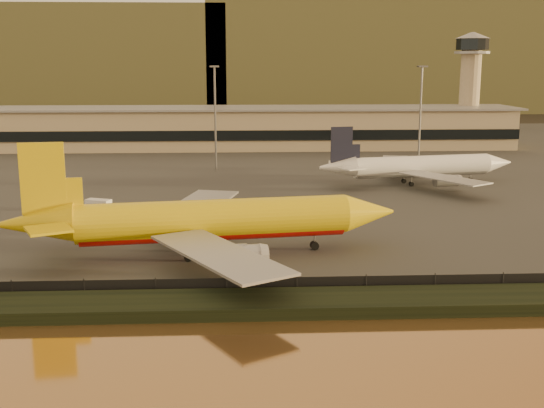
{
  "coord_description": "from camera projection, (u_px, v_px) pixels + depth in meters",
  "views": [
    {
      "loc": [
        -4.53,
        -86.98,
        26.38
      ],
      "look_at": [
        0.44,
        12.0,
        5.72
      ],
      "focal_mm": 45.0,
      "sensor_mm": 36.0,
      "label": 1
    }
  ],
  "objects": [
    {
      "name": "embankment",
      "position": [
        281.0,
        304.0,
        73.89
      ],
      "size": [
        320.0,
        7.0,
        1.4
      ],
      "primitive_type": "cube",
      "color": "black",
      "rests_on": "ground"
    },
    {
      "name": "dhl_cargo_jet",
      "position": [
        207.0,
        221.0,
        93.38
      ],
      "size": [
        53.94,
        52.37,
        16.11
      ],
      "rotation": [
        0.0,
        0.0,
        0.14
      ],
      "color": "#DAB90B",
      "rests_on": "tarmac"
    },
    {
      "name": "tarmac",
      "position": [
        255.0,
        162.0,
        183.52
      ],
      "size": [
        320.0,
        220.0,
        0.2
      ],
      "primitive_type": "cube",
      "color": "#2D2D2D",
      "rests_on": "ground"
    },
    {
      "name": "apron_light_masts",
      "position": [
        320.0,
        108.0,
        161.51
      ],
      "size": [
        152.2,
        12.2,
        25.4
      ],
      "color": "slate",
      "rests_on": "tarmac"
    },
    {
      "name": "gse_vehicle_white",
      "position": [
        98.0,
        205.0,
        122.6
      ],
      "size": [
        4.88,
        3.46,
        2.01
      ],
      "primitive_type": "cube",
      "rotation": [
        0.0,
        0.0,
        -0.36
      ],
      "color": "white",
      "rests_on": "tarmac"
    },
    {
      "name": "ground",
      "position": [
        273.0,
        264.0,
        90.65
      ],
      "size": [
        900.0,
        900.0,
        0.0
      ],
      "primitive_type": "plane",
      "color": "black",
      "rests_on": "ground"
    },
    {
      "name": "terminal_building",
      "position": [
        206.0,
        128.0,
        211.42
      ],
      "size": [
        202.0,
        25.0,
        12.6
      ],
      "color": "tan",
      "rests_on": "tarmac"
    },
    {
      "name": "distant_hills",
      "position": [
        211.0,
        54.0,
        415.65
      ],
      "size": [
        470.0,
        160.0,
        70.0
      ],
      "color": "brown",
      "rests_on": "ground"
    },
    {
      "name": "perimeter_fence",
      "position": [
        279.0,
        287.0,
        77.68
      ],
      "size": [
        300.0,
        0.05,
        2.2
      ],
      "primitive_type": "cube",
      "color": "black",
      "rests_on": "tarmac"
    },
    {
      "name": "white_narrowbody_jet",
      "position": [
        418.0,
        167.0,
        148.39
      ],
      "size": [
        44.93,
        43.29,
        12.95
      ],
      "rotation": [
        0.0,
        0.0,
        0.18
      ],
      "color": "white",
      "rests_on": "tarmac"
    },
    {
      "name": "gse_vehicle_yellow",
      "position": [
        330.0,
        206.0,
        121.43
      ],
      "size": [
        4.63,
        2.83,
        1.94
      ],
      "primitive_type": "cube",
      "rotation": [
        0.0,
        0.0,
        -0.22
      ],
      "color": "#DAB90B",
      "rests_on": "tarmac"
    },
    {
      "name": "control_tower",
      "position": [
        470.0,
        77.0,
        217.74
      ],
      "size": [
        11.2,
        11.2,
        35.5
      ],
      "color": "tan",
      "rests_on": "tarmac"
    }
  ]
}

